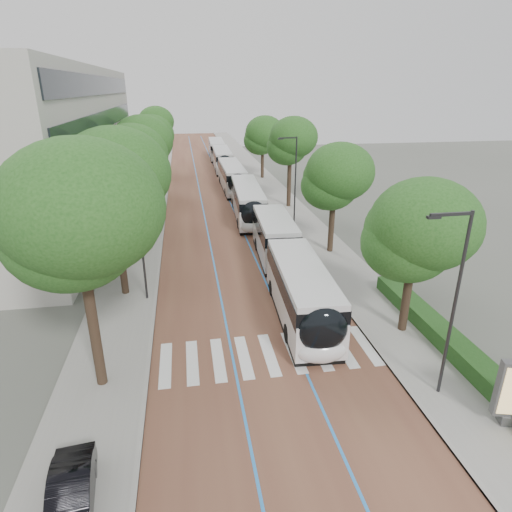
{
  "coord_description": "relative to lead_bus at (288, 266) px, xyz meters",
  "views": [
    {
      "loc": [
        -3.38,
        -16.4,
        12.26
      ],
      "look_at": [
        0.75,
        8.14,
        2.4
      ],
      "focal_mm": 30.0,
      "sensor_mm": 36.0,
      "label": 1
    }
  ],
  "objects": [
    {
      "name": "hedge",
      "position": [
        6.27,
        -8.01,
        -1.11
      ],
      "size": [
        1.2,
        14.0,
        0.8
      ],
      "primitive_type": "cube",
      "color": "#1A4016",
      "rests_on": "sidewalk_right"
    },
    {
      "name": "ground",
      "position": [
        -2.83,
        -8.01,
        -1.63
      ],
      "size": [
        160.0,
        160.0,
        0.0
      ],
      "primitive_type": "plane",
      "color": "#51544C",
      "rests_on": "ground"
    },
    {
      "name": "bus_queued_3",
      "position": [
        -0.07,
        55.44,
        -0.0
      ],
      "size": [
        2.94,
        12.48,
        3.2
      ],
      "rotation": [
        0.0,
        0.0,
        -0.03
      ],
      "color": "silver",
      "rests_on": "ground"
    },
    {
      "name": "parked_car",
      "position": [
        -10.2,
        -14.2,
        -0.91
      ],
      "size": [
        1.66,
        3.74,
        1.19
      ],
      "primitive_type": "imported",
      "rotation": [
        0.0,
        0.0,
        0.11
      ],
      "color": "black",
      "rests_on": "sidewalk_left"
    },
    {
      "name": "road",
      "position": [
        -2.83,
        31.99,
        -1.62
      ],
      "size": [
        11.0,
        140.0,
        0.02
      ],
      "primitive_type": "cube",
      "color": "brown",
      "rests_on": "ground"
    },
    {
      "name": "sidewalk_right",
      "position": [
        4.67,
        31.99,
        -1.57
      ],
      "size": [
        4.0,
        140.0,
        0.12
      ],
      "primitive_type": "cube",
      "color": "gray",
      "rests_on": "ground"
    },
    {
      "name": "kerb_right",
      "position": [
        2.77,
        31.99,
        -1.57
      ],
      "size": [
        0.2,
        140.0,
        0.14
      ],
      "primitive_type": "cube",
      "color": "gray",
      "rests_on": "ground"
    },
    {
      "name": "streetlight_near",
      "position": [
        3.79,
        -11.01,
        3.19
      ],
      "size": [
        1.82,
        0.2,
        8.0
      ],
      "color": "#28292B",
      "rests_on": "sidewalk_right"
    },
    {
      "name": "sidewalk_left",
      "position": [
        -10.33,
        31.99,
        -1.57
      ],
      "size": [
        4.0,
        140.0,
        0.12
      ],
      "primitive_type": "cube",
      "color": "gray",
      "rests_on": "ground"
    },
    {
      "name": "office_building",
      "position": [
        -22.3,
        19.99,
        5.37
      ],
      "size": [
        18.11,
        40.0,
        14.0
      ],
      "color": "#A09D94",
      "rests_on": "ground"
    },
    {
      "name": "streetlight_far",
      "position": [
        3.79,
        13.99,
        3.19
      ],
      "size": [
        1.82,
        0.2,
        8.0
      ],
      "color": "#28292B",
      "rests_on": "sidewalk_right"
    },
    {
      "name": "trees_left",
      "position": [
        -10.33,
        15.14,
        5.21
      ],
      "size": [
        6.23,
        60.84,
        10.1
      ],
      "color": "black",
      "rests_on": "ground"
    },
    {
      "name": "lamp_post_left",
      "position": [
        -8.93,
        -0.01,
        2.49
      ],
      "size": [
        0.14,
        0.14,
        8.0
      ],
      "primitive_type": "cylinder",
      "color": "#28292B",
      "rests_on": "sidewalk_left"
    },
    {
      "name": "zebra_crossing",
      "position": [
        -2.63,
        -7.01,
        -1.6
      ],
      "size": [
        10.55,
        3.6,
        0.01
      ],
      "color": "silver",
      "rests_on": "ground"
    },
    {
      "name": "trees_right",
      "position": [
        4.87,
        14.31,
        4.27
      ],
      "size": [
        5.46,
        47.4,
        8.95
      ],
      "color": "black",
      "rests_on": "ground"
    },
    {
      "name": "bus_queued_0",
      "position": [
        -0.17,
        16.35,
        -0.0
      ],
      "size": [
        3.16,
        12.51,
        3.2
      ],
      "rotation": [
        0.0,
        0.0,
        -0.05
      ],
      "color": "silver",
      "rests_on": "ground"
    },
    {
      "name": "kerb_left",
      "position": [
        -8.43,
        31.99,
        -1.57
      ],
      "size": [
        0.2,
        140.0,
        0.14
      ],
      "primitive_type": "cube",
      "color": "gray",
      "rests_on": "ground"
    },
    {
      "name": "bus_queued_1",
      "position": [
        -0.24,
        29.1,
        -0.0
      ],
      "size": [
        2.58,
        12.41,
        3.2
      ],
      "rotation": [
        0.0,
        0.0,
        -0.0
      ],
      "color": "silver",
      "rests_on": "ground"
    },
    {
      "name": "lane_line_right",
      "position": [
        -1.23,
        31.99,
        -1.6
      ],
      "size": [
        0.12,
        126.0,
        0.01
      ],
      "primitive_type": "cube",
      "color": "#297BCD",
      "rests_on": "road"
    },
    {
      "name": "lane_line_left",
      "position": [
        -4.43,
        31.99,
        -1.6
      ],
      "size": [
        0.12,
        126.0,
        0.01
      ],
      "primitive_type": "cube",
      "color": "#297BCD",
      "rests_on": "road"
    },
    {
      "name": "lead_bus",
      "position": [
        0.0,
        0.0,
        0.0
      ],
      "size": [
        3.44,
        18.5,
        3.2
      ],
      "rotation": [
        0.0,
        0.0,
        -0.05
      ],
      "color": "black",
      "rests_on": "ground"
    },
    {
      "name": "bus_queued_2",
      "position": [
        -0.18,
        43.22,
        -0.0
      ],
      "size": [
        2.81,
        12.45,
        3.2
      ],
      "rotation": [
        0.0,
        0.0,
        -0.02
      ],
      "color": "silver",
      "rests_on": "ground"
    }
  ]
}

